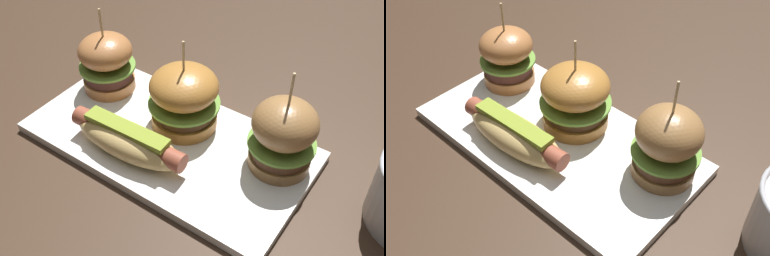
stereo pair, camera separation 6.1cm
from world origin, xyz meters
The scene contains 6 objects.
ground_plane centered at (0.00, 0.00, 0.00)m, with size 3.00×3.00×0.00m, color #382619.
platter_main centered at (0.00, 0.00, 0.01)m, with size 0.40×0.21×0.01m, color white.
hot_dog centered at (-0.03, -0.05, 0.04)m, with size 0.18×0.06×0.05m.
slider_left centered at (-0.15, 0.04, 0.06)m, with size 0.09×0.09×0.14m.
slider_center centered at (0.00, 0.04, 0.06)m, with size 0.10×0.10×0.14m.
slider_right centered at (0.15, 0.04, 0.07)m, with size 0.09×0.09×0.15m.
Camera 1 is at (0.30, -0.37, 0.46)m, focal length 42.86 mm.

